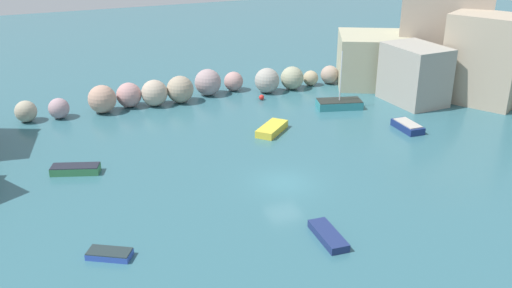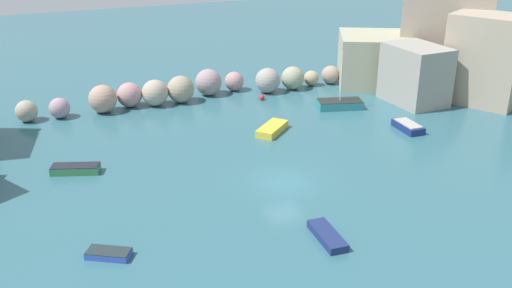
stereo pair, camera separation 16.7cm
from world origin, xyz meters
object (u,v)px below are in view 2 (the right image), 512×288
moored_boat_0 (340,104)px  moored_boat_5 (408,127)px  moored_boat_2 (272,129)px  moored_boat_4 (109,254)px  moored_boat_3 (327,236)px  channel_buoy (262,97)px  moored_boat_1 (75,169)px

moored_boat_0 → moored_boat_5: (2.56, -7.43, -0.09)m
moored_boat_0 → moored_boat_2: moored_boat_0 is taller
moored_boat_0 → moored_boat_4: size_ratio=2.11×
moored_boat_3 → moored_boat_4: bearing=-100.4°
moored_boat_0 → channel_buoy: bearing=-25.6°
moored_boat_5 → moored_boat_0: bearing=-158.5°
moored_boat_3 → moored_boat_1: bearing=-136.1°
moored_boat_1 → moored_boat_3: moored_boat_1 is taller
moored_boat_2 → moored_boat_5: bearing=-62.1°
moored_boat_0 → moored_boat_3: bearing=73.5°
channel_buoy → moored_boat_5: size_ratio=0.17×
moored_boat_1 → moored_boat_5: 28.09m
moored_boat_2 → moored_boat_3: moored_boat_2 is taller
moored_boat_2 → moored_boat_3: (-3.99, -16.98, -0.08)m
channel_buoy → moored_boat_2: 8.99m
moored_boat_2 → moored_boat_3: 17.44m
moored_boat_1 → channel_buoy: bearing=47.6°
channel_buoy → moored_boat_1: bearing=-151.7°
moored_boat_3 → channel_buoy: bearing=169.1°
moored_boat_3 → moored_boat_5: 19.97m
moored_boat_0 → moored_boat_4: 30.32m
moored_boat_4 → moored_boat_5: bearing=50.6°
moored_boat_1 → moored_boat_3: size_ratio=1.07×
channel_buoy → moored_boat_0: bearing=-41.1°
moored_boat_2 → moored_boat_3: bearing=-145.4°
channel_buoy → moored_boat_3: bearing=-104.7°
moored_boat_1 → moored_boat_3: 19.76m
channel_buoy → moored_boat_5: (8.56, -12.67, 0.06)m
moored_boat_0 → moored_boat_2: bearing=36.5°
channel_buoy → moored_boat_1: 22.07m
moored_boat_1 → moored_boat_4: bearing=-68.4°
moored_boat_0 → moored_boat_5: moored_boat_0 is taller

